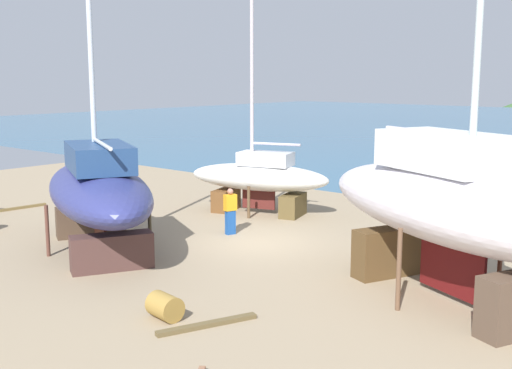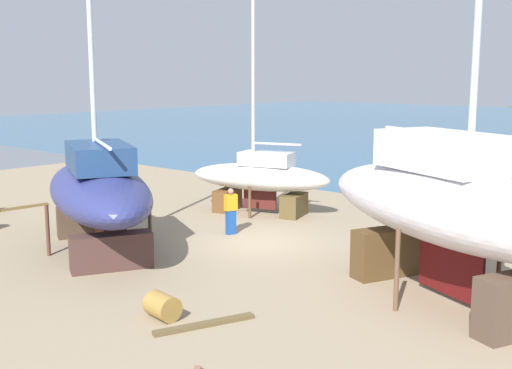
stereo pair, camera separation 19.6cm
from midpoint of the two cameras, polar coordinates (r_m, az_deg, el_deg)
ground_plane at (r=20.68m, az=-2.63°, el=-6.16°), size 46.05×46.05×0.00m
sailboat_mid_port at (r=26.34m, az=0.61°, el=0.63°), size 6.30×3.61×10.10m
sailboat_far_slipway at (r=16.66m, az=17.40°, el=-1.80°), size 9.80×6.52×15.04m
sailboat_large_starboard at (r=21.12m, az=-13.55°, el=-0.46°), size 9.19×6.67×15.17m
worker at (r=22.96m, az=-2.01°, el=-2.33°), size 0.36×0.49×1.67m
barrel_rust_mid at (r=15.40m, az=-7.96°, el=-10.68°), size 0.86×0.71×0.61m
timber_plank_far at (r=14.93m, az=-4.21°, el=-12.31°), size 1.07×2.35×0.11m
timber_plank_near at (r=29.25m, az=-20.01°, el=-1.93°), size 0.37×2.43×0.11m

